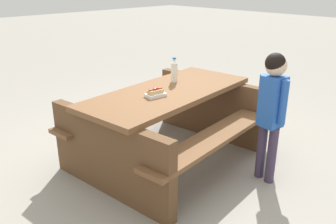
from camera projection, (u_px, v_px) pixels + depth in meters
ground_plane at (168, 159)px, 3.67m from camera, size 30.00×30.00×0.00m
picnic_table at (168, 120)px, 3.51m from camera, size 1.93×1.57×0.75m
soda_bottle at (174, 71)px, 3.62m from camera, size 0.07×0.07×0.26m
hotdog_tray at (156, 93)px, 3.20m from camera, size 0.19×0.14×0.08m
child_in_coat at (272, 102)px, 3.04m from camera, size 0.20×0.29×1.19m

